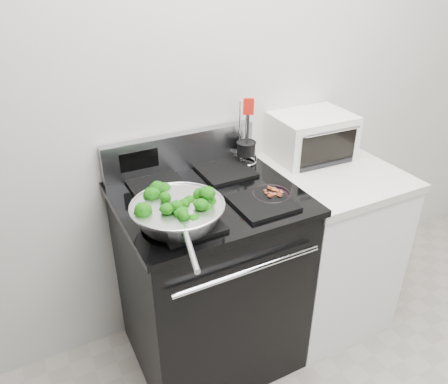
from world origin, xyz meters
TOP-DOWN VIEW (x-y plane):
  - back_wall at (0.00, 1.75)m, footprint 4.00×0.02m
  - gas_range at (-0.30, 1.41)m, footprint 0.79×0.69m
  - counter at (0.39, 1.41)m, footprint 0.62×0.68m
  - skillet at (-0.50, 1.26)m, footprint 0.37×0.58m
  - broccoli_pile at (-0.50, 1.26)m, footprint 0.29×0.29m
  - bacon_plate at (-0.06, 1.28)m, footprint 0.17×0.17m
  - utensil_holder at (0.01, 1.63)m, footprint 0.11×0.11m
  - toaster_oven at (0.39, 1.60)m, footprint 0.41×0.32m

SIDE VIEW (x-z plane):
  - counter at x=0.39m, z-range 0.00..0.92m
  - gas_range at x=-0.30m, z-range -0.08..1.05m
  - bacon_plate at x=-0.06m, z-range 0.95..0.99m
  - skillet at x=-0.50m, z-range 0.97..1.04m
  - utensil_holder at x=0.01m, z-range 0.84..1.18m
  - broccoli_pile at x=-0.50m, z-range 0.98..1.08m
  - toaster_oven at x=0.39m, z-range 0.92..1.15m
  - back_wall at x=0.00m, z-range 0.00..2.70m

